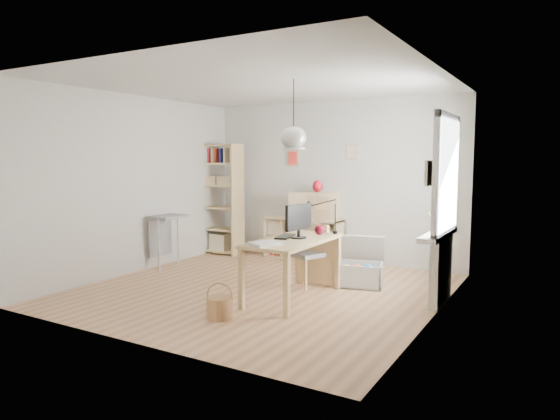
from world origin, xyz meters
The scene contains 20 objects.
ground centered at (0.00, 0.00, 0.00)m, with size 4.50×4.50×0.00m, color tan.
room_shell centered at (0.55, -0.15, 2.00)m, with size 4.50×4.50×4.50m.
window_unit centered at (2.23, 0.60, 1.55)m, with size 0.07×1.16×1.46m.
radiator centered at (2.19, 0.60, 0.40)m, with size 0.10×0.80×0.80m, color silver.
windowsill centered at (2.14, 0.60, 0.83)m, with size 0.22×1.20×0.06m, color white.
desk centered at (0.55, -0.15, 0.66)m, with size 0.70×1.50×0.75m.
cube_shelf centered at (-0.47, 2.08, 0.30)m, with size 1.40×0.38×0.72m.
tall_bookshelf centered at (-2.04, 1.80, 1.09)m, with size 0.80×0.38×2.00m.
side_table centered at (-2.04, 0.35, 0.67)m, with size 0.40×0.55×0.85m.
chair centered at (0.45, 0.53, 0.48)m, with size 0.55×0.55×0.85m.
wicker_basket centered at (0.23, -1.25, 0.13)m, with size 0.29×0.29×0.40m.
storage_chest centered at (1.04, 0.88, 0.22)m, with size 0.78×0.83×0.66m.
monitor centered at (0.57, -0.05, 0.99)m, with size 0.20×0.49×0.43m.
keyboard centered at (0.39, -0.07, 0.76)m, with size 0.16×0.42×0.02m, color black.
task_lamp centered at (0.62, 0.47, 1.04)m, with size 0.41×0.15×0.43m.
yarn_ball centered at (0.68, 0.33, 0.82)m, with size 0.13×0.13×0.13m, color #440919.
paper_tray centered at (0.47, -0.68, 0.77)m, with size 0.27×0.34×0.03m, color white.
drawer_chest centered at (-0.24, 2.04, 0.95)m, with size 0.80×0.37×0.46m, color beige.
red_vase centered at (-0.18, 2.04, 1.28)m, with size 0.17×0.17×0.20m, color maroon.
potted_plant centered at (2.12, 0.73, 1.01)m, with size 0.27×0.24×0.30m, color #34712A.
Camera 1 is at (3.47, -5.52, 1.76)m, focal length 32.00 mm.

